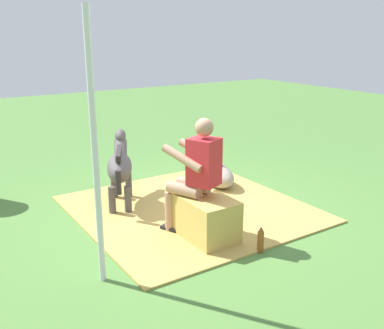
{
  "coord_description": "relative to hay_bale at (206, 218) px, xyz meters",
  "views": [
    {
      "loc": [
        -4.53,
        2.85,
        2.25
      ],
      "look_at": [
        0.2,
        -0.25,
        0.55
      ],
      "focal_mm": 41.82,
      "sensor_mm": 36.0,
      "label": 1
    }
  ],
  "objects": [
    {
      "name": "ground_plane",
      "position": [
        0.78,
        -0.21,
        -0.24
      ],
      "size": [
        24.0,
        24.0,
        0.0
      ],
      "primitive_type": "plane",
      "color": "#4C7A38"
    },
    {
      "name": "hay_patch",
      "position": [
        0.81,
        -0.31,
        -0.23
      ],
      "size": [
        2.8,
        2.78,
        0.02
      ],
      "primitive_type": "cube",
      "color": "tan",
      "rests_on": "ground"
    },
    {
      "name": "hay_bale",
      "position": [
        0.0,
        0.0,
        0.0
      ],
      "size": [
        0.71,
        0.48,
        0.49
      ],
      "primitive_type": "cube",
      "color": "tan",
      "rests_on": "ground"
    },
    {
      "name": "person_seated",
      "position": [
        0.16,
        0.05,
        0.52
      ],
      "size": [
        0.72,
        0.57,
        1.37
      ],
      "color": "tan",
      "rests_on": "ground"
    },
    {
      "name": "pony_standing",
      "position": [
        1.51,
        0.35,
        0.29
      ],
      "size": [
        1.24,
        0.77,
        0.9
      ],
      "color": "#4C4747",
      "rests_on": "ground"
    },
    {
      "name": "pony_lying",
      "position": [
        1.5,
        -1.15,
        -0.05
      ],
      "size": [
        1.35,
        0.51,
        0.42
      ],
      "color": "gray",
      "rests_on": "ground"
    },
    {
      "name": "soda_bottle",
      "position": [
        -0.58,
        -0.29,
        -0.1
      ],
      "size": [
        0.07,
        0.07,
        0.29
      ],
      "color": "brown",
      "rests_on": "ground"
    },
    {
      "name": "tent_pole_left",
      "position": [
        -0.18,
        1.31,
        0.99
      ],
      "size": [
        0.06,
        0.06,
        2.46
      ],
      "primitive_type": "cylinder",
      "color": "silver",
      "rests_on": "ground"
    }
  ]
}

